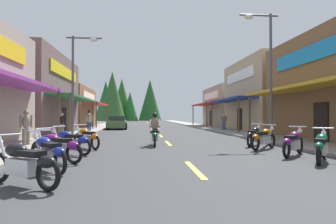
# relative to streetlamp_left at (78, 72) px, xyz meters

# --- Properties ---
(ground) EXTENTS (10.13, 92.17, 0.10)m
(ground) POSITION_rel_streetlamp_left_xyz_m (5.14, 13.55, -4.10)
(ground) COLOR #38383A
(sidewalk_left) EXTENTS (2.76, 92.17, 0.12)m
(sidewalk_left) POSITION_rel_streetlamp_left_xyz_m (-1.30, 13.55, -3.99)
(sidewalk_left) COLOR gray
(sidewalk_left) RESTS_ON ground
(sidewalk_right) EXTENTS (2.76, 92.17, 0.12)m
(sidewalk_right) POSITION_rel_streetlamp_left_xyz_m (11.59, 13.55, -3.99)
(sidewalk_right) COLOR gray
(sidewalk_right) RESTS_ON ground
(centerline_dashes) EXTENTS (0.16, 68.78, 0.01)m
(centerline_dashes) POSITION_rel_streetlamp_left_xyz_m (5.14, 17.69, -4.04)
(centerline_dashes) COLOR #E0C64C
(centerline_dashes) RESTS_ON ground
(storefront_left_middle) EXTENTS (10.56, 10.64, 6.52)m
(storefront_left_middle) POSITION_rel_streetlamp_left_xyz_m (-7.02, 6.87, -0.79)
(storefront_left_middle) COLOR brown
(storefront_left_middle) RESTS_ON ground
(storefront_left_far) EXTENTS (8.36, 10.28, 4.88)m
(storefront_left_far) POSITION_rel_streetlamp_left_xyz_m (-5.91, 18.02, -1.60)
(storefront_left_far) COLOR brown
(storefront_left_far) RESTS_ON ground
(storefront_right_middle) EXTENTS (10.03, 9.45, 6.59)m
(storefront_right_middle) POSITION_rel_streetlamp_left_xyz_m (17.05, 7.86, -0.75)
(storefront_right_middle) COLOR tan
(storefront_right_middle) RESTS_ON ground
(storefront_right_far) EXTENTS (10.57, 9.74, 5.17)m
(storefront_right_far) POSITION_rel_streetlamp_left_xyz_m (17.31, 18.28, -1.46)
(storefront_right_far) COLOR gray
(storefront_right_far) RESTS_ON ground
(streetlamp_left) EXTENTS (2.11, 0.30, 6.21)m
(streetlamp_left) POSITION_rel_streetlamp_left_xyz_m (0.00, 0.00, 0.00)
(streetlamp_left) COLOR #474C51
(streetlamp_left) RESTS_ON ground
(streetlamp_right) EXTENTS (2.11, 0.30, 6.83)m
(streetlamp_right) POSITION_rel_streetlamp_left_xyz_m (10.31, -3.03, 0.34)
(streetlamp_right) COLOR #474C51
(streetlamp_right) RESTS_ON ground
(motorcycle_parked_right_1) EXTENTS (1.45, 1.70, 1.04)m
(motorcycle_parked_right_1) POSITION_rel_streetlamp_left_xyz_m (9.22, -9.05, -3.56)
(motorcycle_parked_right_1) COLOR black
(motorcycle_parked_right_1) RESTS_ON ground
(motorcycle_parked_right_2) EXTENTS (1.62, 1.55, 1.04)m
(motorcycle_parked_right_2) POSITION_rel_streetlamp_left_xyz_m (9.06, -7.77, -3.56)
(motorcycle_parked_right_2) COLOR black
(motorcycle_parked_right_2) RESTS_ON ground
(motorcycle_parked_right_3) EXTENTS (1.71, 1.44, 1.04)m
(motorcycle_parked_right_3) POSITION_rel_streetlamp_left_xyz_m (8.89, -5.81, -3.56)
(motorcycle_parked_right_3) COLOR black
(motorcycle_parked_right_3) RESTS_ON ground
(motorcycle_parked_right_4) EXTENTS (1.42, 1.73, 1.04)m
(motorcycle_parked_right_4) POSITION_rel_streetlamp_left_xyz_m (9.06, -4.44, -3.56)
(motorcycle_parked_right_4) COLOR black
(motorcycle_parked_right_4) RESTS_ON ground
(motorcycle_parked_left_0) EXTENTS (1.85, 1.26, 1.04)m
(motorcycle_parked_left_0) POSITION_rel_streetlamp_left_xyz_m (1.41, -11.16, -3.56)
(motorcycle_parked_left_0) COLOR black
(motorcycle_parked_left_0) RESTS_ON ground
(motorcycle_parked_left_1) EXTENTS (1.46, 1.69, 1.04)m
(motorcycle_parked_left_1) POSITION_rel_streetlamp_left_xyz_m (1.36, -9.59, -3.56)
(motorcycle_parked_left_1) COLOR black
(motorcycle_parked_left_1) RESTS_ON ground
(motorcycle_parked_left_2) EXTENTS (1.88, 1.20, 1.04)m
(motorcycle_parked_left_2) POSITION_rel_streetlamp_left_xyz_m (1.18, -8.26, -3.56)
(motorcycle_parked_left_2) COLOR black
(motorcycle_parked_left_2) RESTS_ON ground
(motorcycle_parked_left_3) EXTENTS (1.86, 1.23, 1.04)m
(motorcycle_parked_left_3) POSITION_rel_streetlamp_left_xyz_m (1.14, -6.58, -3.56)
(motorcycle_parked_left_3) COLOR black
(motorcycle_parked_left_3) RESTS_ON ground
(motorcycle_parked_left_4) EXTENTS (1.46, 1.70, 1.04)m
(motorcycle_parked_left_4) POSITION_rel_streetlamp_left_xyz_m (1.40, -4.75, -3.56)
(motorcycle_parked_left_4) COLOR black
(motorcycle_parked_left_4) RESTS_ON ground
(rider_cruising_lead) EXTENTS (0.60, 2.14, 1.57)m
(rider_cruising_lead) POSITION_rel_streetlamp_left_xyz_m (4.41, -3.94, -3.39)
(rider_cruising_lead) COLOR black
(rider_cruising_lead) RESTS_ON ground
(pedestrian_by_shop) EXTENTS (0.43, 0.44, 1.67)m
(pedestrian_by_shop) POSITION_rel_streetlamp_left_xyz_m (-1.37, -4.05, -3.08)
(pedestrian_by_shop) COLOR #726659
(pedestrian_by_shop) RESTS_ON ground
(pedestrian_browsing) EXTENTS (0.43, 0.44, 1.63)m
(pedestrian_browsing) POSITION_rel_streetlamp_left_xyz_m (-1.89, 3.45, -3.11)
(pedestrian_browsing) COLOR #726659
(pedestrian_browsing) RESTS_ON ground
(pedestrian_waiting) EXTENTS (0.56, 0.31, 1.63)m
(pedestrian_waiting) POSITION_rel_streetlamp_left_xyz_m (11.45, 7.89, -3.10)
(pedestrian_waiting) COLOR #333F8C
(pedestrian_waiting) RESTS_ON ground
(pedestrian_strolling) EXTENTS (0.56, 0.32, 1.67)m
(pedestrian_strolling) POSITION_rel_streetlamp_left_xyz_m (-0.75, 7.70, -3.08)
(pedestrian_strolling) COLOR #333F8C
(pedestrian_strolling) RESTS_ON ground
(parked_car_curbside) EXTENTS (2.19, 4.36, 1.40)m
(parked_car_curbside) POSITION_rel_streetlamp_left_xyz_m (1.28, 12.54, -3.36)
(parked_car_curbside) COLOR #4C723F
(parked_car_curbside) RESTS_ON ground
(treeline_backdrop) EXTENTS (19.41, 13.05, 13.37)m
(treeline_backdrop) POSITION_rel_streetlamp_left_xyz_m (-1.23, 61.67, 2.01)
(treeline_backdrop) COLOR #295023
(treeline_backdrop) RESTS_ON ground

